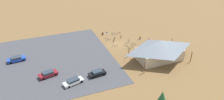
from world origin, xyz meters
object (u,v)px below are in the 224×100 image
at_px(bicycle_yellow_lone_east, 131,48).
at_px(bicycle_purple_yard_right, 108,40).
at_px(trash_bin, 103,34).
at_px(car_white_second_row, 73,81).
at_px(bicycle_black_edge_north, 114,41).
at_px(bicycle_white_yard_left, 115,45).
at_px(visitor_crossing_yard, 149,40).
at_px(bicycle_blue_near_sign, 133,44).
at_px(bike_pavilion, 160,49).
at_px(car_maroon_front_row, 48,74).
at_px(visitor_near_lot, 140,37).
at_px(bicycle_orange_mid_cluster, 115,38).
at_px(bicycle_red_yard_center, 119,33).
at_px(lot_sign, 107,34).
at_px(bicycle_green_front_row, 126,45).
at_px(bicycle_silver_lone_west, 129,41).
at_px(car_black_back_corner, 97,73).
at_px(bicycle_teal_by_bin, 121,37).
at_px(bicycle_white_back_row, 114,34).
at_px(car_blue_far_end, 16,59).

height_order(bicycle_yellow_lone_east, bicycle_purple_yard_right, same).
relative_size(trash_bin, car_white_second_row, 0.18).
height_order(bicycle_black_edge_north, bicycle_white_yard_left, bicycle_white_yard_left).
bearing_deg(visitor_crossing_yard, bicycle_blue_near_sign, -4.20).
bearing_deg(bike_pavilion, car_maroon_front_row, -5.53).
xyz_separation_m(bicycle_blue_near_sign, car_white_second_row, (21.90, 12.71, 0.33)).
relative_size(bicycle_yellow_lone_east, visitor_near_lot, 0.84).
distance_m(bicycle_orange_mid_cluster, bicycle_red_yard_center, 4.57).
xyz_separation_m(lot_sign, bicycle_green_front_row, (-3.29, 8.01, -1.06)).
relative_size(bicycle_silver_lone_west, car_black_back_corner, 0.28).
relative_size(visitor_crossing_yard, visitor_near_lot, 1.00).
distance_m(bicycle_teal_by_bin, car_white_second_row, 28.10).
distance_m(lot_sign, bicycle_white_back_row, 3.38).
bearing_deg(bicycle_teal_by_bin, trash_bin, -43.07).
height_order(bicycle_green_front_row, bicycle_silver_lone_west, bicycle_silver_lone_west).
distance_m(bicycle_green_front_row, car_blue_far_end, 31.76).
distance_m(bicycle_teal_by_bin, visitor_crossing_yard, 9.60).
distance_m(bicycle_white_back_row, bicycle_orange_mid_cluster, 3.70).
xyz_separation_m(bicycle_black_edge_north, car_white_second_row, (17.12, 17.28, 0.36)).
height_order(bicycle_white_yard_left, visitor_crossing_yard, visitor_crossing_yard).
distance_m(bicycle_yellow_lone_east, car_white_second_row, 23.02).
xyz_separation_m(bike_pavilion, bicycle_red_yard_center, (3.64, -19.96, -2.95)).
bearing_deg(car_maroon_front_row, visitor_near_lot, -161.16).
xyz_separation_m(bicycle_red_yard_center, visitor_near_lot, (-5.00, 6.49, 0.54)).
xyz_separation_m(bike_pavilion, bicycle_white_back_row, (5.54, -20.01, -2.93)).
relative_size(bicycle_yellow_lone_east, bicycle_orange_mid_cluster, 1.07).
xyz_separation_m(bicycle_white_back_row, bicycle_red_yard_center, (-1.90, 0.05, -0.03)).
xyz_separation_m(bicycle_red_yard_center, bicycle_green_front_row, (1.54, 9.30, -0.01)).
relative_size(car_maroon_front_row, visitor_crossing_yard, 2.73).
bearing_deg(trash_bin, car_white_second_row, 56.74).
height_order(trash_bin, bicycle_white_back_row, trash_bin).
bearing_deg(bike_pavilion, car_blue_far_end, -19.99).
xyz_separation_m(lot_sign, car_black_back_corner, (9.97, 19.84, -0.69)).
xyz_separation_m(bicycle_blue_near_sign, bicycle_teal_by_bin, (1.38, -6.49, -0.03)).
bearing_deg(car_maroon_front_row, bicycle_green_front_row, -162.38).
bearing_deg(bicycle_teal_by_bin, bicycle_silver_lone_west, 102.05).
distance_m(bicycle_purple_yard_right, bicycle_black_edge_north, 2.03).
bearing_deg(visitor_crossing_yard, bicycle_silver_lone_west, -25.76).
bearing_deg(bicycle_orange_mid_cluster, bicycle_black_edge_north, 58.74).
relative_size(bicycle_teal_by_bin, car_black_back_corner, 0.32).
bearing_deg(bicycle_silver_lone_west, visitor_crossing_yard, 154.24).
distance_m(bike_pavilion, car_black_back_corner, 18.66).
bearing_deg(car_blue_far_end, bicycle_green_front_row, 175.05).
bearing_deg(bicycle_blue_near_sign, lot_sign, -55.18).
bearing_deg(bicycle_orange_mid_cluster, bicycle_silver_lone_west, 132.45).
height_order(bicycle_white_yard_left, car_blue_far_end, car_blue_far_end).
bearing_deg(car_blue_far_end, lot_sign, -169.47).
bearing_deg(bicycle_orange_mid_cluster, car_maroon_front_row, 30.46).
bearing_deg(visitor_crossing_yard, bike_pavilion, 75.50).
relative_size(bicycle_yellow_lone_east, bicycle_white_yard_left, 0.95).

